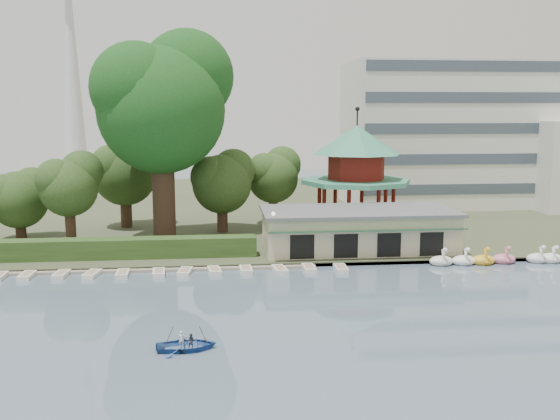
{
  "coord_description": "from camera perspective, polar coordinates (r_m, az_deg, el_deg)",
  "views": [
    {
      "loc": [
        -3.5,
        -36.29,
        13.72
      ],
      "look_at": [
        2.0,
        18.0,
        5.0
      ],
      "focal_mm": 40.0,
      "sensor_mm": 36.0,
      "label": 1
    }
  ],
  "objects": [
    {
      "name": "big_tree",
      "position": [
        64.73,
        -10.67,
        9.95
      ],
      "size": [
        14.11,
        13.15,
        21.64
      ],
      "color": "#3A281C",
      "rests_on": "shore"
    },
    {
      "name": "embankment",
      "position": [
        55.39,
        -1.99,
        -5.11
      ],
      "size": [
        220.0,
        0.6,
        0.3
      ],
      "primitive_type": "cube",
      "color": "gray",
      "rests_on": "ground"
    },
    {
      "name": "lamp_post",
      "position": [
        56.48,
        -0.61,
        -1.51
      ],
      "size": [
        0.36,
        0.36,
        4.28
      ],
      "color": "black",
      "rests_on": "shore"
    },
    {
      "name": "pavilion",
      "position": [
        70.3,
        6.99,
        3.92
      ],
      "size": [
        12.4,
        12.4,
        13.5
      ],
      "color": "beige",
      "rests_on": "shore"
    },
    {
      "name": "office_building",
      "position": [
        92.73,
        17.28,
        6.21
      ],
      "size": [
        38.0,
        18.0,
        20.0
      ],
      "color": "silver",
      "rests_on": "shore"
    },
    {
      "name": "hedge",
      "position": [
        59.26,
        -16.87,
        -3.42
      ],
      "size": [
        30.0,
        2.0,
        1.8
      ],
      "primitive_type": "cube",
      "color": "#2E4A1E",
      "rests_on": "shore"
    },
    {
      "name": "swan_boats",
      "position": [
        61.89,
        22.78,
        -4.07
      ],
      "size": [
        20.56,
        2.07,
        1.92
      ],
      "color": "silver",
      "rests_on": "ground"
    },
    {
      "name": "dock",
      "position": [
        55.84,
        -14.42,
        -5.31
      ],
      "size": [
        34.0,
        1.6,
        0.24
      ],
      "primitive_type": "cube",
      "color": "gray",
      "rests_on": "ground"
    },
    {
      "name": "moored_rowboats",
      "position": [
        54.2,
        -12.64,
        -5.61
      ],
      "size": [
        35.07,
        2.72,
        0.36
      ],
      "color": "silver",
      "rests_on": "ground"
    },
    {
      "name": "rowboat_with_passengers",
      "position": [
        37.28,
        -8.55,
        -11.78
      ],
      "size": [
        5.15,
        3.85,
        2.01
      ],
      "color": "#29529A",
      "rests_on": "ground"
    },
    {
      "name": "ground_plane",
      "position": [
        38.96,
        -0.26,
        -11.54
      ],
      "size": [
        220.0,
        220.0,
        0.0
      ],
      "primitive_type": "plane",
      "color": "slate",
      "rests_on": "ground"
    },
    {
      "name": "broadcast_tower",
      "position": [
        181.58,
        -18.65,
        15.03
      ],
      "size": [
        8.0,
        8.0,
        96.0
      ],
      "color": "silver",
      "rests_on": "ground"
    },
    {
      "name": "small_trees",
      "position": [
        69.48,
        -13.51,
        2.7
      ],
      "size": [
        39.15,
        16.59,
        10.37
      ],
      "color": "#3A281C",
      "rests_on": "shore"
    },
    {
      "name": "shore",
      "position": [
        89.39,
        -3.47,
        0.36
      ],
      "size": [
        220.0,
        70.0,
        0.4
      ],
      "primitive_type": "cube",
      "color": "#424930",
      "rests_on": "ground"
    },
    {
      "name": "boathouse",
      "position": [
        60.88,
        7.14,
        -1.74
      ],
      "size": [
        18.6,
        9.39,
        3.9
      ],
      "color": "beige",
      "rests_on": "shore"
    }
  ]
}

